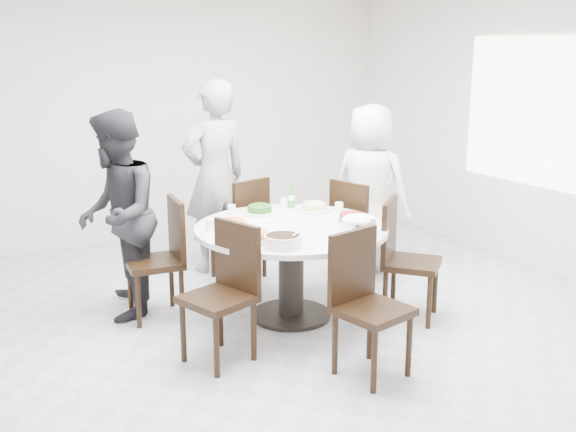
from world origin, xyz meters
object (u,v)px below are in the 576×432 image
dining_table (291,272)px  chair_sw (218,296)px  chair_n (238,228)px  chair_s (373,307)px  diner_middle (215,177)px  diner_right (370,188)px  diner_left (117,215)px  rice_bowl (357,228)px  chair_ne (361,230)px  beverage_bottle (292,196)px  chair_se (412,261)px  soup_bowl (283,241)px  chair_nw (154,260)px

dining_table → chair_sw: bearing=-151.8°
chair_n → chair_s: size_ratio=1.00×
chair_s → diner_middle: (-0.02, 2.50, 0.43)m
diner_right → diner_left: size_ratio=0.97×
diner_middle → rice_bowl: bearing=94.7°
chair_n → diner_middle: size_ratio=0.52×
chair_ne → diner_left: diner_left is taller
beverage_bottle → rice_bowl: bearing=-90.5°
diner_right → diner_left: 2.43m
chair_ne → rice_bowl: bearing=126.6°
chair_n → rice_bowl: 1.60m
beverage_bottle → chair_se: bearing=-62.9°
diner_middle → rice_bowl: diner_middle is taller
dining_table → chair_se: bearing=-30.2°
chair_se → beverage_bottle: beverage_bottle is taller
rice_bowl → beverage_bottle: bearing=89.5°
chair_ne → rice_bowl: chair_ne is taller
beverage_bottle → dining_table: bearing=-119.7°
diner_right → rice_bowl: bearing=110.6°
soup_bowl → diner_right: bearing=36.3°
chair_se → diner_right: 1.32m
dining_table → chair_se: chair_se is taller
rice_bowl → soup_bowl: rice_bowl is taller
chair_n → rice_bowl: chair_n is taller
chair_s → soup_bowl: chair_s is taller
chair_nw → beverage_bottle: (1.25, 0.01, 0.38)m
dining_table → soup_bowl: soup_bowl is taller
chair_sw → chair_se: size_ratio=1.00×
diner_left → soup_bowl: diner_left is taller
chair_sw → rice_bowl: 1.16m
diner_middle → chair_n: bearing=100.4°
soup_bowl → beverage_bottle: (0.62, 0.98, 0.06)m
diner_right → soup_bowl: 1.97m
chair_nw → diner_middle: bearing=139.9°
chair_ne → beverage_bottle: (-0.68, 0.09, 0.38)m
beverage_bottle → chair_s: bearing=-101.2°
dining_table → chair_ne: chair_ne is taller
diner_middle → chair_sw: bearing=61.5°
diner_right → soup_bowl: size_ratio=5.94×
chair_sw → chair_se: same height
dining_table → chair_s: 1.12m
diner_right → chair_s: bearing=114.8°
chair_ne → diner_left: size_ratio=0.58×
diner_middle → chair_se: bearing=109.3°
chair_se → diner_left: 2.34m
chair_nw → beverage_bottle: size_ratio=4.51×
chair_se → dining_table: bearing=108.5°
soup_bowl → chair_ne: bearing=34.3°
rice_bowl → soup_bowl: size_ratio=1.03×
chair_ne → diner_middle: bearing=31.2°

